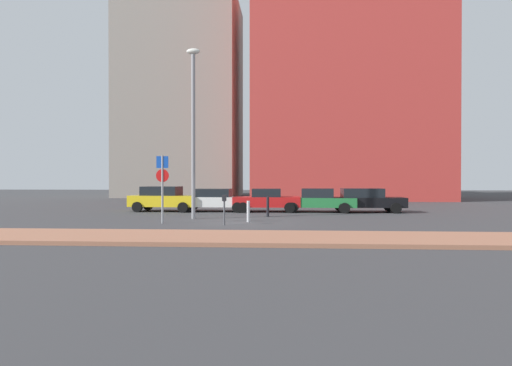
{
  "coord_description": "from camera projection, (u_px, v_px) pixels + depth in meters",
  "views": [
    {
      "loc": [
        2.44,
        -21.63,
        2.09
      ],
      "look_at": [
        0.88,
        1.57,
        1.85
      ],
      "focal_mm": 31.64,
      "sensor_mm": 36.0,
      "label": 1
    }
  ],
  "objects": [
    {
      "name": "traffic_bollard_mid",
      "position": [
        268.0,
        207.0,
        24.48
      ],
      "size": [
        0.14,
        0.14,
        1.09
      ],
      "primitive_type": "cylinder",
      "color": "black",
      "rests_on": "ground"
    },
    {
      "name": "parking_sign_post",
      "position": [
        162.0,
        181.0,
        20.87
      ],
      "size": [
        0.6,
        0.1,
        3.15
      ],
      "color": "gray",
      "rests_on": "ground"
    },
    {
      "name": "sidewalk_brick",
      "position": [
        215.0,
        238.0,
        15.37
      ],
      "size": [
        40.0,
        3.41,
        0.14
      ],
      "primitive_type": "cube",
      "color": "#9E664C",
      "rests_on": "ground"
    },
    {
      "name": "ground_plane",
      "position": [
        236.0,
        222.0,
        21.77
      ],
      "size": [
        120.0,
        120.0,
        0.0
      ],
      "primitive_type": "plane",
      "color": "#38383A"
    },
    {
      "name": "building_colorful_midrise",
      "position": [
        344.0,
        55.0,
        47.08
      ],
      "size": [
        18.74,
        13.71,
        29.96
      ],
      "primitive_type": "cube",
      "color": "#BF3833",
      "rests_on": "ground"
    },
    {
      "name": "parked_car_white",
      "position": [
        214.0,
        200.0,
        28.43
      ],
      "size": [
        4.61,
        2.03,
        1.44
      ],
      "color": "white",
      "rests_on": "ground"
    },
    {
      "name": "parked_car_black",
      "position": [
        365.0,
        200.0,
        27.78
      ],
      "size": [
        4.59,
        2.02,
        1.48
      ],
      "color": "black",
      "rests_on": "ground"
    },
    {
      "name": "building_under_construction",
      "position": [
        183.0,
        98.0,
        53.25
      ],
      "size": [
        13.18,
        11.82,
        23.14
      ],
      "primitive_type": "cube",
      "color": "gray",
      "rests_on": "ground"
    },
    {
      "name": "parking_meter",
      "position": [
        224.0,
        205.0,
        20.15
      ],
      "size": [
        0.18,
        0.14,
        1.35
      ],
      "color": "#4C4C51",
      "rests_on": "ground"
    },
    {
      "name": "parked_car_green",
      "position": [
        318.0,
        200.0,
        27.91
      ],
      "size": [
        4.69,
        2.18,
        1.47
      ],
      "color": "#237238",
      "rests_on": "ground"
    },
    {
      "name": "parked_car_red",
      "position": [
        267.0,
        200.0,
        28.15
      ],
      "size": [
        4.19,
        2.06,
        1.45
      ],
      "color": "red",
      "rests_on": "ground"
    },
    {
      "name": "traffic_bollard_near",
      "position": [
        248.0,
        211.0,
        21.58
      ],
      "size": [
        0.15,
        0.15,
        1.01
      ],
      "primitive_type": "cylinder",
      "color": "#B7B7BC",
      "rests_on": "ground"
    },
    {
      "name": "parked_car_yellow",
      "position": [
        164.0,
        198.0,
        28.6
      ],
      "size": [
        4.4,
        2.25,
        1.58
      ],
      "color": "gold",
      "rests_on": "ground"
    },
    {
      "name": "street_lamp",
      "position": [
        193.0,
        121.0,
        23.2
      ],
      "size": [
        0.7,
        0.36,
        8.78
      ],
      "color": "gray",
      "rests_on": "ground"
    }
  ]
}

